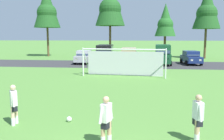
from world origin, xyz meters
TOP-DOWN VIEW (x-y plane):
  - ground_plane at (0.00, 15.00)m, footprint 400.00×400.00m
  - parking_lot_strip at (0.00, 25.56)m, footprint 52.00×8.40m
  - soccer_ball at (-1.47, 4.14)m, footprint 0.22×0.22m
  - soccer_goal at (0.12, 16.36)m, footprint 7.56×2.60m
  - player_striker_near at (3.38, 2.73)m, footprint 0.31×0.75m
  - player_midfield_center at (-3.58, 3.59)m, footprint 0.44×0.69m
  - player_defender_far at (0.36, 2.17)m, footprint 0.44×0.68m
  - parked_car_slot_far_left at (-5.85, 26.00)m, footprint 2.11×4.24m
  - parked_car_slot_left at (-2.79, 24.52)m, footprint 2.35×4.88m
  - parked_car_slot_center_left at (0.19, 24.67)m, footprint 2.15×4.61m
  - parked_car_slot_center at (4.46, 25.86)m, footprint 2.47×4.94m
  - parked_car_slot_center_right at (8.12, 26.40)m, footprint 2.28×4.33m
  - tree_left_edge at (-14.94, 36.85)m, footprint 4.65×4.65m
  - tree_mid_left at (-3.26, 34.00)m, footprint 4.78×4.78m
  - tree_center_back at (5.46, 33.14)m, footprint 3.24×3.24m
  - tree_mid_right at (12.11, 35.17)m, footprint 4.32×4.32m

SIDE VIEW (x-z plane):
  - ground_plane at x=0.00m, z-range 0.00..0.00m
  - parking_lot_strip at x=0.00m, z-range 0.00..0.01m
  - soccer_ball at x=-1.47m, z-range 0.00..0.22m
  - player_striker_near at x=3.38m, z-range 0.00..1.64m
  - player_midfield_center at x=-3.58m, z-range 0.00..1.64m
  - player_defender_far at x=0.36m, z-range 0.00..1.64m
  - parked_car_slot_far_left at x=-5.85m, z-range 0.02..1.74m
  - parked_car_slot_center_right at x=8.12m, z-range 0.02..1.74m
  - parked_car_slot_center_left at x=0.19m, z-range 0.03..2.19m
  - soccer_goal at x=0.12m, z-range 0.01..2.58m
  - parked_car_slot_left at x=-2.79m, z-range 0.08..2.60m
  - parked_car_slot_center at x=4.46m, z-range 0.08..2.60m
  - tree_center_back at x=5.46m, z-range 1.61..10.24m
  - tree_mid_right at x=12.11m, z-range 2.16..13.69m
  - tree_left_edge at x=-14.94m, z-range 2.33..14.74m
  - tree_mid_left at x=-3.26m, z-range 2.40..15.13m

